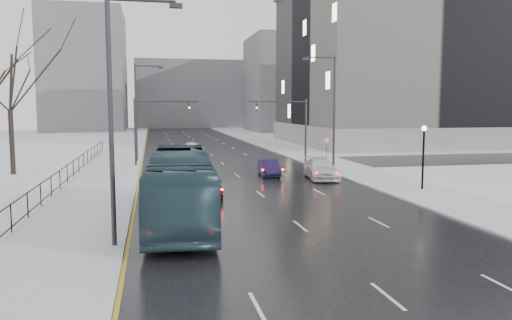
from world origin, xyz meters
TOP-DOWN VIEW (x-y plane):
  - road at (0.00, 60.00)m, footprint 16.00×150.00m
  - cross_road at (0.00, 48.00)m, footprint 130.00×10.00m
  - sidewalk_left at (-10.50, 60.00)m, footprint 5.00×150.00m
  - sidewalk_right at (10.50, 60.00)m, footprint 5.00×150.00m
  - park_strip at (-20.00, 60.00)m, footprint 14.00×150.00m
  - tree_park_e at (-18.20, 44.00)m, footprint 9.45×9.45m
  - iron_fence at (-13.00, 30.00)m, footprint 0.06×70.00m
  - streetlight_r_mid at (8.17, 40.00)m, footprint 2.95×0.25m
  - streetlight_l_near at (-8.17, 20.00)m, footprint 2.95×0.25m
  - streetlight_l_far at (-8.17, 52.00)m, footprint 2.95×0.25m
  - lamppost_r_mid at (11.00, 30.00)m, footprint 0.36×0.36m
  - mast_signal_right at (7.33, 48.00)m, footprint 6.10×0.33m
  - mast_signal_left at (-7.33, 48.00)m, footprint 6.10×0.33m
  - no_uturn_sign at (9.20, 44.00)m, footprint 0.60×0.06m
  - civic_building at (35.00, 72.00)m, footprint 41.00×31.00m
  - bldg_far_right at (28.00, 115.00)m, footprint 24.00×20.00m
  - bldg_far_left at (-22.00, 125.00)m, footprint 18.00×22.00m
  - bldg_far_center at (4.00, 140.00)m, footprint 30.00×18.00m
  - bus at (-5.54, 23.92)m, footprint 3.64×12.80m
  - sedan_center_near at (-3.50, 30.99)m, footprint 2.10×4.68m
  - sedan_right_near at (2.49, 39.15)m, footprint 1.74×4.19m
  - sedan_right_far at (6.13, 36.76)m, footprint 2.78×5.57m
  - sedan_center_far at (-2.25, 59.60)m, footprint 1.88×4.45m

SIDE VIEW (x-z plane):
  - tree_park_e at x=-18.20m, z-range -6.75..6.75m
  - road at x=0.00m, z-range 0.00..0.04m
  - cross_road at x=0.00m, z-range 0.00..0.04m
  - park_strip at x=-20.00m, z-range 0.00..0.12m
  - sidewalk_left at x=-10.50m, z-range 0.00..0.16m
  - sidewalk_right at x=10.50m, z-range 0.00..0.16m
  - sedan_right_near at x=2.49m, z-range 0.04..1.39m
  - sedan_center_far at x=-2.25m, z-range 0.04..1.54m
  - sedan_right_far at x=6.13m, z-range 0.04..1.59m
  - sedan_center_near at x=-3.50m, z-range 0.04..1.60m
  - iron_fence at x=-13.00m, z-range 0.26..1.56m
  - bus at x=-5.54m, z-range 0.04..3.57m
  - no_uturn_sign at x=9.20m, z-range 0.95..3.65m
  - lamppost_r_mid at x=11.00m, z-range 0.80..5.08m
  - mast_signal_right at x=7.33m, z-range 0.86..7.36m
  - mast_signal_left at x=-7.33m, z-range 0.86..7.36m
  - streetlight_r_mid at x=8.17m, z-range 0.62..10.62m
  - streetlight_l_near at x=-8.17m, z-range 0.62..10.62m
  - streetlight_l_far at x=-8.17m, z-range 0.62..10.62m
  - bldg_far_center at x=4.00m, z-range 0.00..18.00m
  - bldg_far_right at x=28.00m, z-range 0.00..22.00m
  - civic_building at x=35.00m, z-range -1.19..23.61m
  - bldg_far_left at x=-22.00m, z-range 0.00..28.00m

